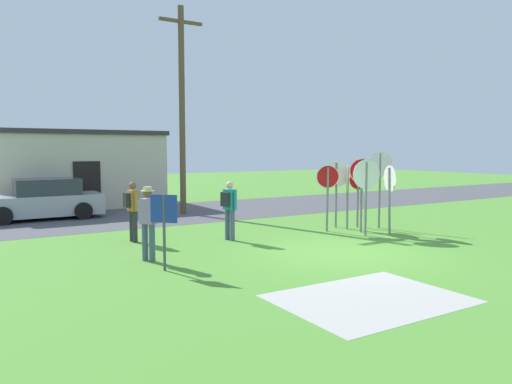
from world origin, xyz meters
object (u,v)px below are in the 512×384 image
utility_pole (182,107)px  person_near_signs (229,206)px  stop_sign_far_back (358,190)px  stop_sign_rear_left (328,186)px  stop_sign_leaning_left (380,175)px  person_with_sunhat (148,219)px  stop_sign_tallest (362,182)px  stop_sign_center_cluster (348,185)px  stop_sign_nearest (336,181)px  stop_sign_rear_right (390,187)px  info_panel_leftmost (164,219)px  stop_sign_leaning_right (366,183)px  parked_car_on_street (42,201)px  person_on_left (132,207)px

utility_pole → person_near_signs: utility_pole is taller
stop_sign_far_back → stop_sign_rear_left: size_ratio=0.89×
stop_sign_leaning_left → person_with_sunhat: bearing=-175.8°
stop_sign_leaning_left → stop_sign_tallest: size_ratio=1.10×
stop_sign_center_cluster → stop_sign_nearest: stop_sign_nearest is taller
stop_sign_nearest → stop_sign_rear_left: bearing=-148.3°
stop_sign_rear_right → stop_sign_rear_left: bearing=137.8°
info_panel_leftmost → stop_sign_center_cluster: bearing=16.1°
stop_sign_leaning_right → stop_sign_tallest: (0.31, 0.51, 0.01)m
stop_sign_center_cluster → person_near_signs: (-4.19, 0.31, -0.45)m
person_near_signs → person_with_sunhat: (-2.83, -1.30, 0.00)m
utility_pole → person_with_sunhat: bearing=-118.5°
stop_sign_rear_right → stop_sign_nearest: 1.86m
stop_sign_tallest → stop_sign_center_cluster: bearing=88.6°
stop_sign_leaning_left → info_panel_leftmost: (-8.08, -1.63, -0.64)m
stop_sign_leaning_right → stop_sign_rear_left: 1.28m
stop_sign_leaning_right → person_with_sunhat: 6.73m
stop_sign_rear_right → stop_sign_nearest: bearing=109.9°
stop_sign_rear_left → person_with_sunhat: (-6.18, -0.97, -0.45)m
stop_sign_leaning_left → stop_sign_rear_right: size_ratio=1.21×
stop_sign_far_back → stop_sign_rear_right: stop_sign_rear_right is taller
stop_sign_leaning_left → stop_sign_tallest: stop_sign_leaning_left is taller
stop_sign_leaning_right → person_near_signs: 4.18m
stop_sign_rear_left → stop_sign_nearest: size_ratio=0.95×
stop_sign_far_back → stop_sign_rear_right: (-0.01, -1.40, 0.19)m
parked_car_on_street → stop_sign_nearest: bearing=-42.0°
person_near_signs → stop_sign_center_cluster: bearing=-4.2°
stop_sign_tallest → person_near_signs: bearing=167.0°
parked_car_on_street → stop_sign_leaning_right: stop_sign_leaning_right is taller
stop_sign_nearest → person_near_signs: size_ratio=1.32×
stop_sign_far_back → stop_sign_nearest: bearing=151.4°
stop_sign_tallest → person_on_left: 6.98m
stop_sign_leaning_left → stop_sign_rear_left: (-1.89, 0.38, -0.33)m
person_near_signs → person_on_left: (-2.43, 1.20, 0.00)m
stop_sign_leaning_right → person_on_left: bearing=157.0°
stop_sign_center_cluster → stop_sign_far_back: (0.56, 0.11, -0.18)m
stop_sign_leaning_left → info_panel_leftmost: size_ratio=1.56×
person_on_left → stop_sign_far_back: bearing=-11.0°
stop_sign_center_cluster → stop_sign_tallest: (-0.02, -0.66, 0.16)m
stop_sign_rear_left → stop_sign_nearest: stop_sign_nearest is taller
stop_sign_far_back → stop_sign_tallest: bearing=-126.9°
stop_sign_leaning_left → stop_sign_leaning_right: 1.59m
parked_car_on_street → stop_sign_rear_left: 10.63m
utility_pole → person_with_sunhat: size_ratio=4.72×
stop_sign_rear_right → stop_sign_center_cluster: bearing=113.3°
person_near_signs → stop_sign_leaning_left: bearing=-7.7°
stop_sign_leaning_right → stop_sign_tallest: 0.60m
stop_sign_center_cluster → person_on_left: (-6.63, 1.51, -0.45)m
stop_sign_nearest → person_near_signs: 4.16m
stop_sign_nearest → stop_sign_rear_right: bearing=-70.1°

